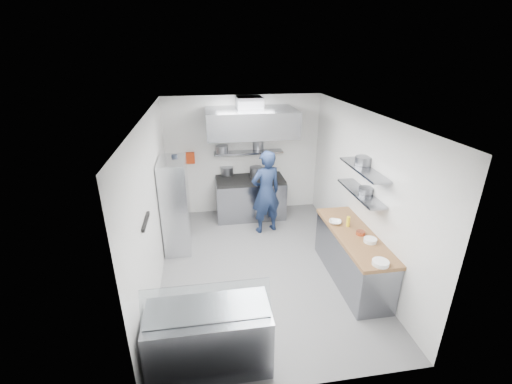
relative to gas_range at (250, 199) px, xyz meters
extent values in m
plane|color=#5B5B5E|center=(-0.10, -2.10, -0.45)|extent=(5.00, 5.00, 0.00)
plane|color=silver|center=(-0.10, -2.10, 2.35)|extent=(5.00, 5.00, 0.00)
cube|color=white|center=(-0.10, 0.40, 0.95)|extent=(3.60, 2.80, 0.02)
cube|color=white|center=(-0.10, -4.60, 0.95)|extent=(3.60, 2.80, 0.02)
cube|color=white|center=(-1.90, -2.10, 0.95)|extent=(2.80, 5.00, 0.02)
cube|color=white|center=(1.70, -2.10, 0.95)|extent=(2.80, 5.00, 0.02)
cube|color=gray|center=(0.00, 0.00, 0.00)|extent=(1.60, 0.80, 0.90)
cube|color=black|center=(0.00, 0.00, 0.48)|extent=(1.57, 0.78, 0.06)
cylinder|color=slate|center=(-0.51, 0.35, 0.61)|extent=(0.31, 0.31, 0.20)
cylinder|color=slate|center=(0.16, 0.11, 0.63)|extent=(0.30, 0.30, 0.24)
cube|color=gray|center=(0.00, 0.24, 1.07)|extent=(1.60, 0.30, 0.04)
cylinder|color=slate|center=(-0.61, 0.21, 1.18)|extent=(0.28, 0.28, 0.18)
cylinder|color=slate|center=(0.25, 0.48, 1.20)|extent=(0.31, 0.31, 0.22)
cube|color=gray|center=(0.00, -0.18, 1.85)|extent=(1.90, 1.15, 0.55)
cube|color=slate|center=(0.00, 0.05, 2.23)|extent=(0.55, 0.55, 0.24)
cube|color=#BE320F|center=(-1.35, 0.34, 0.97)|extent=(0.22, 0.10, 0.26)
imported|color=#152241|center=(0.23, -0.77, 0.47)|extent=(0.77, 0.61, 1.84)
cube|color=silver|center=(-1.63, -1.14, 0.48)|extent=(0.50, 0.90, 1.85)
cube|color=white|center=(-1.63, -1.21, 0.35)|extent=(0.17, 0.22, 0.20)
cube|color=yellow|center=(-1.63, -0.68, 0.85)|extent=(0.14, 0.19, 0.17)
cylinder|color=black|center=(-1.58, -0.97, 1.35)|extent=(0.12, 0.12, 0.18)
cube|color=black|center=(-1.88, -3.00, 1.10)|extent=(0.04, 0.55, 0.05)
cube|color=gray|center=(1.38, -2.70, -0.03)|extent=(0.62, 2.00, 0.84)
cube|color=brown|center=(1.38, -2.70, 0.42)|extent=(0.65, 2.04, 0.06)
cylinder|color=white|center=(1.36, -3.60, 0.48)|extent=(0.24, 0.24, 0.06)
cylinder|color=white|center=(1.50, -2.99, 0.48)|extent=(0.21, 0.21, 0.06)
cylinder|color=#CA5B38|center=(1.45, -2.75, 0.48)|extent=(0.15, 0.15, 0.06)
cylinder|color=yellow|center=(1.36, -2.44, 0.54)|extent=(0.06, 0.06, 0.18)
imported|color=white|center=(1.18, -2.31, 0.48)|extent=(0.28, 0.28, 0.05)
cube|color=gray|center=(1.54, -2.40, 1.05)|extent=(0.30, 1.30, 0.04)
cube|color=gray|center=(1.54, -2.40, 1.47)|extent=(0.30, 1.30, 0.04)
cylinder|color=slate|center=(1.60, -2.47, 1.12)|extent=(0.24, 0.24, 0.10)
cylinder|color=slate|center=(1.61, -2.23, 1.56)|extent=(0.27, 0.27, 0.14)
cube|color=gray|center=(-1.10, -4.10, -0.03)|extent=(1.50, 0.70, 0.85)
cube|color=silver|center=(-1.10, -4.22, 0.62)|extent=(1.47, 0.19, 0.42)
camera|label=1|loc=(-1.03, -7.36, 3.29)|focal=24.00mm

